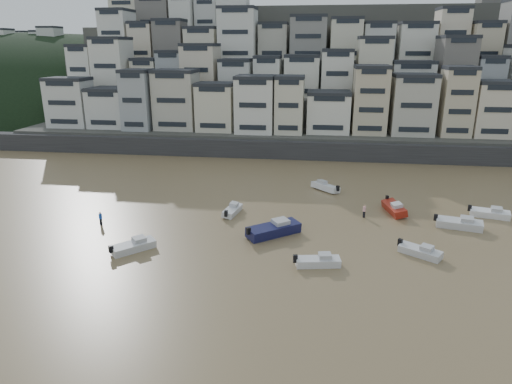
# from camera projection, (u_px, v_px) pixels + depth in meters

# --- Properties ---
(sea_strip) EXTENTS (340.00, 340.00, 0.00)m
(sea_strip) POSITION_uv_depth(u_px,v_px,m) (16.00, 102.00, 180.93)
(sea_strip) COLOR #465964
(sea_strip) RESTS_ON ground
(harbor_wall) EXTENTS (140.00, 3.00, 3.50)m
(harbor_wall) POSITION_uv_depth(u_px,v_px,m) (320.00, 150.00, 89.40)
(harbor_wall) COLOR #38383A
(harbor_wall) RESTS_ON ground
(hillside) EXTENTS (141.04, 66.00, 50.00)m
(hillside) POSITION_uv_depth(u_px,v_px,m) (340.00, 78.00, 122.89)
(hillside) COLOR #4C4C47
(hillside) RESTS_ON ground
(headland) EXTENTS (216.00, 135.00, 53.33)m
(headland) POSITION_uv_depth(u_px,v_px,m) (36.00, 106.00, 169.54)
(headland) COLOR black
(headland) RESTS_ON ground
(boat_f) EXTENTS (2.38, 4.99, 1.31)m
(boat_f) POSITION_uv_depth(u_px,v_px,m) (232.00, 209.00, 60.52)
(boat_f) COLOR silver
(boat_f) RESTS_ON ground
(boat_b) EXTENTS (4.92, 4.08, 1.33)m
(boat_b) POSITION_uv_depth(u_px,v_px,m) (420.00, 250.00, 48.41)
(boat_b) COLOR silver
(boat_b) RESTS_ON ground
(boat_d) EXTENTS (6.08, 3.13, 1.58)m
(boat_d) POSITION_uv_depth(u_px,v_px,m) (459.00, 222.00, 55.70)
(boat_d) COLOR silver
(boat_d) RESTS_ON ground
(boat_h) EXTENTS (5.02, 4.95, 1.45)m
(boat_h) POSITION_uv_depth(u_px,v_px,m) (325.00, 186.00, 70.36)
(boat_h) COLOR silver
(boat_h) RESTS_ON ground
(boat_c) EXTENTS (7.12, 6.40, 1.98)m
(boat_c) POSITION_uv_depth(u_px,v_px,m) (274.00, 227.00, 53.61)
(boat_c) COLOR #151742
(boat_c) RESTS_ON ground
(boat_j) EXTENTS (4.87, 4.94, 1.43)m
(boat_j) POSITION_uv_depth(u_px,v_px,m) (133.00, 245.00, 49.56)
(boat_j) COLOR silver
(boat_j) RESTS_ON ground
(boat_e) EXTENTS (3.08, 6.03, 1.57)m
(boat_e) POSITION_uv_depth(u_px,v_px,m) (394.00, 207.00, 60.93)
(boat_e) COLOR maroon
(boat_e) RESTS_ON ground
(boat_g) EXTENTS (5.46, 2.94, 1.42)m
(boat_g) POSITION_uv_depth(u_px,v_px,m) (490.00, 212.00, 59.31)
(boat_g) COLOR white
(boat_g) RESTS_ON ground
(boat_a) EXTENTS (5.14, 2.47, 1.34)m
(boat_a) POSITION_uv_depth(u_px,v_px,m) (318.00, 260.00, 46.20)
(boat_a) COLOR silver
(boat_a) RESTS_ON ground
(person_blue) EXTENTS (0.44, 0.44, 1.74)m
(person_blue) POSITION_uv_depth(u_px,v_px,m) (101.00, 218.00, 56.72)
(person_blue) COLOR blue
(person_blue) RESTS_ON ground
(person_pink) EXTENTS (0.44, 0.44, 1.74)m
(person_pink) POSITION_uv_depth(u_px,v_px,m) (364.00, 211.00, 59.22)
(person_pink) COLOR #E6A2A9
(person_pink) RESTS_ON ground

